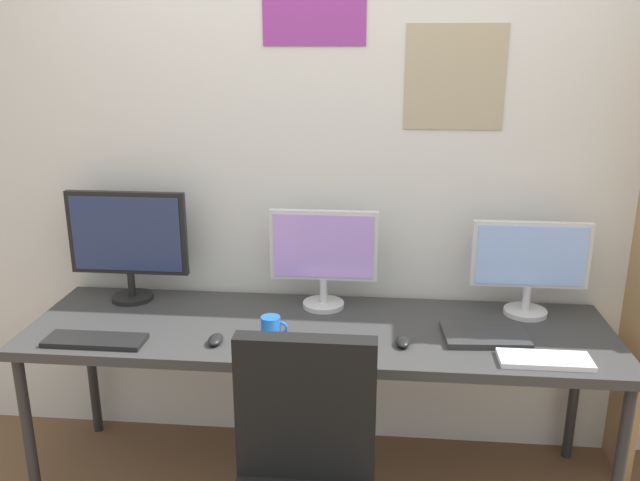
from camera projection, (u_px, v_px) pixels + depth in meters
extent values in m
cube|color=silver|center=(328.00, 171.00, 2.86)|extent=(4.76, 0.10, 2.60)
cube|color=tan|center=(455.00, 77.00, 2.65)|extent=(0.41, 0.01, 0.42)
cube|color=#333333|center=(319.00, 331.00, 2.63)|extent=(2.36, 0.68, 0.04)
cylinder|color=#262628|center=(29.00, 436.00, 2.57)|extent=(0.04, 0.04, 0.70)
cylinder|color=#262628|center=(619.00, 470.00, 2.36)|extent=(0.04, 0.04, 0.70)
cylinder|color=#262628|center=(92.00, 366.00, 3.12)|extent=(0.04, 0.04, 0.70)
cylinder|color=#262628|center=(575.00, 389.00, 2.92)|extent=(0.04, 0.04, 0.70)
cube|color=black|center=(306.00, 408.00, 2.02)|extent=(0.44, 0.07, 0.48)
cylinder|color=black|center=(133.00, 297.00, 2.90)|extent=(0.18, 0.18, 0.02)
cylinder|color=black|center=(131.00, 284.00, 2.88)|extent=(0.03, 0.03, 0.10)
cube|color=black|center=(127.00, 233.00, 2.82)|extent=(0.53, 0.03, 0.37)
cube|color=navy|center=(126.00, 234.00, 2.80)|extent=(0.48, 0.01, 0.33)
cylinder|color=silver|center=(323.00, 304.00, 2.82)|extent=(0.18, 0.18, 0.02)
cylinder|color=silver|center=(324.00, 291.00, 2.81)|extent=(0.03, 0.03, 0.11)
cube|color=silver|center=(324.00, 245.00, 2.75)|extent=(0.46, 0.03, 0.30)
cube|color=#B28CE5|center=(323.00, 246.00, 2.73)|extent=(0.42, 0.01, 0.27)
cylinder|color=silver|center=(525.00, 312.00, 2.75)|extent=(0.18, 0.18, 0.02)
cylinder|color=silver|center=(527.00, 298.00, 2.73)|extent=(0.03, 0.03, 0.10)
cube|color=silver|center=(531.00, 255.00, 2.68)|extent=(0.48, 0.03, 0.28)
cube|color=#8CB2F2|center=(531.00, 256.00, 2.66)|extent=(0.44, 0.01, 0.25)
cube|color=black|center=(95.00, 340.00, 2.48)|extent=(0.38, 0.13, 0.02)
cube|color=silver|center=(313.00, 350.00, 2.41)|extent=(0.40, 0.13, 0.02)
cube|color=silver|center=(545.00, 360.00, 2.33)|extent=(0.33, 0.13, 0.02)
ellipsoid|color=black|center=(403.00, 341.00, 2.46)|extent=(0.06, 0.10, 0.03)
ellipsoid|color=black|center=(216.00, 340.00, 2.48)|extent=(0.06, 0.10, 0.03)
cube|color=#2D2D2D|center=(485.00, 335.00, 2.52)|extent=(0.33, 0.24, 0.02)
cylinder|color=blue|center=(271.00, 328.00, 2.51)|extent=(0.08, 0.08, 0.09)
torus|color=blue|center=(281.00, 328.00, 2.51)|extent=(0.06, 0.01, 0.06)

